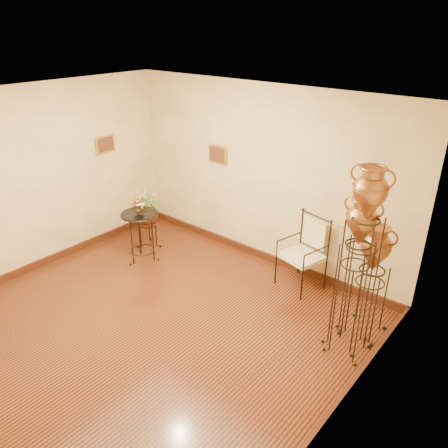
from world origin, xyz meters
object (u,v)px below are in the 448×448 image
Objects in this scene: amphora_tall at (359,264)px; amphora_mid at (354,274)px; armchair at (302,254)px; planter_urn at (147,212)px; side_table at (141,236)px.

amphora_mid is at bearing 126.85° from amphora_tall.
amphora_mid is 1.35m from armchair.
planter_urn is 2.76m from armchair.
armchair is at bearing 11.57° from planter_urn.
side_table is at bearing -144.82° from armchair.
side_table is (-3.46, -0.25, -0.54)m from amphora_mid.
amphora_tall is 1.56m from armchair.
planter_urn is 1.03× the size of armchair.
side_table is (0.31, -0.41, -0.19)m from planter_urn.
amphora_tall is 2.13× the size of armchair.
amphora_mid is at bearing 4.15° from side_table.
side_table is (-2.40, -0.96, -0.11)m from armchair.
armchair is at bearing 21.85° from side_table.
side_table is at bearing -53.13° from planter_urn.
planter_urn is (-3.77, 0.16, -0.34)m from amphora_mid.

